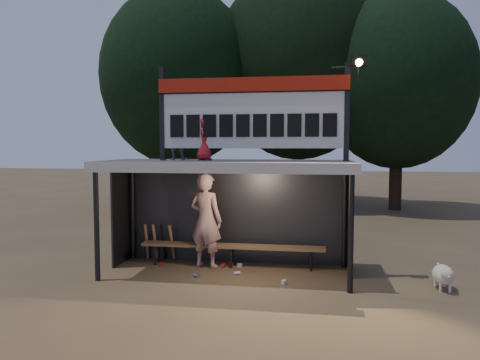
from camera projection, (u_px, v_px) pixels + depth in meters
name	position (u px, v px, depth m)	size (l,w,h in m)	color
ground	(227.00, 273.00, 9.61)	(80.00, 80.00, 0.00)	brown
player	(206.00, 220.00, 10.05)	(0.74, 0.49, 2.04)	silver
child_a	(177.00, 136.00, 9.93)	(0.48, 0.38, 0.99)	gray
child_b	(205.00, 139.00, 9.51)	(0.43, 0.28, 0.88)	#AA1A21
dugout_shelter	(229.00, 183.00, 9.71)	(5.10, 2.08, 2.32)	#3D3D40
scoreboard_assembly	(255.00, 110.00, 9.27)	(4.10, 0.27, 1.99)	black
bench	(232.00, 247.00, 10.12)	(4.00, 0.35, 0.48)	olive
tree_left	(178.00, 77.00, 19.69)	(6.46, 6.46, 9.27)	black
tree_mid	(299.00, 64.00, 20.32)	(7.22, 7.22, 10.36)	black
tree_right	(398.00, 82.00, 18.77)	(6.08, 6.08, 8.72)	black
dog	(443.00, 275.00, 8.49)	(0.36, 0.81, 0.49)	#EFE7CF
bats	(159.00, 242.00, 10.66)	(0.68, 0.35, 0.84)	#9D7149
litter	(224.00, 270.00, 9.75)	(2.84, 1.29, 0.08)	red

